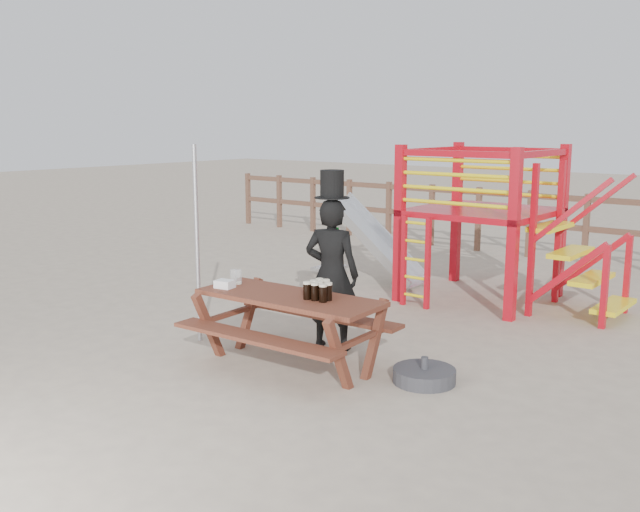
# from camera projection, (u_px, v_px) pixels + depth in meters

# --- Properties ---
(ground) EXTENTS (60.00, 60.00, 0.00)m
(ground) POSITION_uv_depth(u_px,v_px,m) (299.00, 363.00, 7.17)
(ground) COLOR tan
(ground) RESTS_ON ground
(back_fence) EXTENTS (15.09, 0.09, 1.20)m
(back_fence) POSITION_uv_depth(u_px,v_px,m) (557.00, 219.00, 12.42)
(back_fence) COLOR brown
(back_fence) RESTS_ON ground
(playground_fort) EXTENTS (4.71, 1.84, 2.10)m
(playground_fort) POSITION_uv_depth(u_px,v_px,m) (476.00, 221.00, 9.65)
(playground_fort) COLOR #B80C19
(playground_fort) RESTS_ON ground
(picnic_table) EXTENTS (1.93, 1.38, 0.73)m
(picnic_table) POSITION_uv_depth(u_px,v_px,m) (289.00, 322.00, 6.98)
(picnic_table) COLOR brown
(picnic_table) RESTS_ON ground
(man_with_hat) EXTENTS (0.68, 0.55, 1.90)m
(man_with_hat) POSITION_uv_depth(u_px,v_px,m) (332.00, 270.00, 7.49)
(man_with_hat) COLOR black
(man_with_hat) RESTS_ON ground
(metal_pole) EXTENTS (0.05, 0.05, 2.16)m
(metal_pole) POSITION_uv_depth(u_px,v_px,m) (197.00, 245.00, 7.72)
(metal_pole) COLOR #B2B2B7
(metal_pole) RESTS_ON ground
(parasol_base) EXTENTS (0.58, 0.58, 0.25)m
(parasol_base) POSITION_uv_depth(u_px,v_px,m) (424.00, 375.00, 6.61)
(parasol_base) COLOR #333338
(parasol_base) RESTS_ON ground
(paper_bag) EXTENTS (0.20, 0.17, 0.08)m
(paper_bag) POSITION_uv_depth(u_px,v_px,m) (225.00, 284.00, 7.23)
(paper_bag) COLOR white
(paper_bag) RESTS_ON picnic_table
(stout_pints) EXTENTS (0.26, 0.26, 0.17)m
(stout_pints) POSITION_uv_depth(u_px,v_px,m) (319.00, 290.00, 6.77)
(stout_pints) COLOR black
(stout_pints) RESTS_ON picnic_table
(empty_glasses) EXTENTS (0.12, 0.10, 0.15)m
(empty_glasses) POSITION_uv_depth(u_px,v_px,m) (236.00, 277.00, 7.41)
(empty_glasses) COLOR silver
(empty_glasses) RESTS_ON picnic_table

